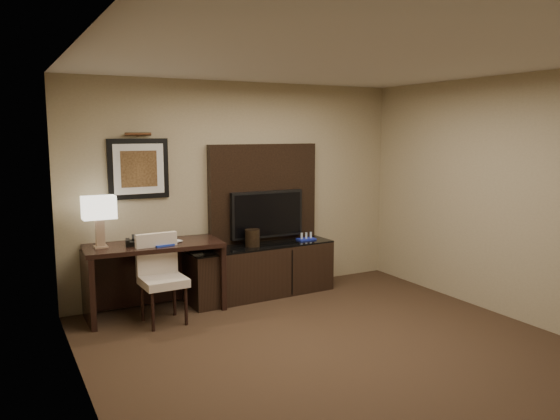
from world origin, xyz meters
TOP-DOWN VIEW (x-y plane):
  - floor at (0.00, 0.00)m, footprint 4.50×5.00m
  - ceiling at (0.00, 0.00)m, footprint 4.50×5.00m
  - wall_back at (0.00, 2.50)m, footprint 4.50×0.01m
  - wall_left at (-2.25, 0.00)m, footprint 0.01×5.00m
  - wall_right at (2.25, 0.00)m, footprint 0.01×5.00m
  - desk at (-1.24, 2.15)m, footprint 1.57×0.76m
  - credenza at (0.14, 2.20)m, footprint 1.93×0.61m
  - tv_wall_panel at (0.30, 2.44)m, footprint 1.50×0.12m
  - tv at (0.30, 2.34)m, footprint 1.00×0.08m
  - artwork at (-1.30, 2.48)m, footprint 0.70×0.04m
  - picture_light at (-1.30, 2.44)m, footprint 0.04×0.04m
  - desk_chair at (-1.25, 1.77)m, footprint 0.48×0.55m
  - table_lamp at (-1.81, 2.21)m, footprint 0.38×0.27m
  - desk_phone at (-1.44, 2.17)m, footprint 0.24×0.22m
  - blue_folder at (-1.19, 2.06)m, footprint 0.27×0.33m
  - book at (-1.12, 2.11)m, footprint 0.16×0.09m
  - ice_bucket at (0.01, 2.17)m, footprint 0.23×0.23m
  - minibar_tray at (0.81, 2.20)m, footprint 0.24×0.14m

SIDE VIEW (x-z plane):
  - floor at x=0.00m, z-range -0.01..0.00m
  - credenza at x=0.14m, z-range 0.00..0.66m
  - desk at x=-1.24m, z-range 0.00..0.82m
  - desk_chair at x=-1.25m, z-range 0.00..0.96m
  - minibar_tray at x=0.81m, z-range 0.66..0.74m
  - ice_bucket at x=0.01m, z-range 0.66..0.87m
  - blue_folder at x=-1.19m, z-range 0.82..0.84m
  - desk_phone at x=-1.44m, z-range 0.82..0.92m
  - book at x=-1.12m, z-range 0.82..1.05m
  - tv at x=0.30m, z-range 0.72..1.32m
  - table_lamp at x=-1.81m, z-range 0.82..1.37m
  - tv_wall_panel at x=0.30m, z-range 0.62..1.92m
  - wall_back at x=0.00m, z-range 0.00..2.70m
  - wall_left at x=-2.25m, z-range 0.00..2.70m
  - wall_right at x=2.25m, z-range 0.00..2.70m
  - artwork at x=-1.30m, z-range 1.30..2.00m
  - picture_light at x=-1.30m, z-range 1.90..2.20m
  - ceiling at x=0.00m, z-range 2.70..2.71m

